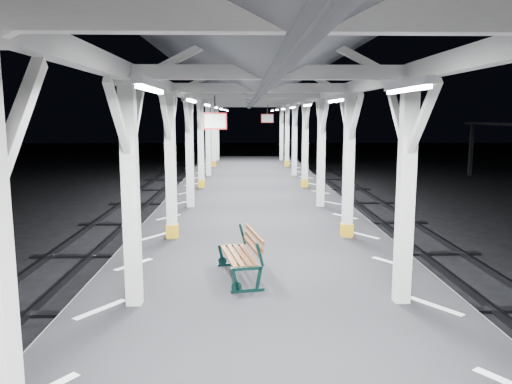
{
  "coord_description": "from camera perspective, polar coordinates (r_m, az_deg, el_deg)",
  "views": [
    {
      "loc": [
        -0.37,
        -9.14,
        3.79
      ],
      "look_at": [
        -0.11,
        1.15,
        2.2
      ],
      "focal_mm": 35.0,
      "sensor_mm": 36.0,
      "label": 1
    }
  ],
  "objects": [
    {
      "name": "track_left",
      "position": [
        10.89,
        -27.14,
        -12.14
      ],
      "size": [
        2.2,
        60.0,
        0.16
      ],
      "color": "#2D2D33",
      "rests_on": "ground"
    },
    {
      "name": "ground",
      "position": [
        9.9,
        0.84,
        -13.73
      ],
      "size": [
        120.0,
        120.0,
        0.0
      ],
      "primitive_type": "plane",
      "color": "black",
      "rests_on": "ground"
    },
    {
      "name": "hazard_stripes_right",
      "position": [
        9.96,
        15.22,
        -7.78
      ],
      "size": [
        1.0,
        48.0,
        0.01
      ],
      "primitive_type": "cube",
      "color": "silver",
      "rests_on": "platform"
    },
    {
      "name": "bench_mid",
      "position": [
        8.65,
        -1.39,
        -7.03
      ],
      "size": [
        0.83,
        1.57,
        0.81
      ],
      "rotation": [
        0.0,
        0.0,
        0.19
      ],
      "color": "black",
      "rests_on": "platform"
    },
    {
      "name": "canopy",
      "position": [
        9.16,
        0.91,
        13.59
      ],
      "size": [
        5.4,
        49.0,
        4.65
      ],
      "color": "silver",
      "rests_on": "platform"
    },
    {
      "name": "hazard_stripes_left",
      "position": [
        9.78,
        -13.8,
        -8.04
      ],
      "size": [
        1.0,
        48.0,
        0.01
      ],
      "primitive_type": "cube",
      "color": "silver",
      "rests_on": "platform"
    },
    {
      "name": "platform",
      "position": [
        9.72,
        0.85,
        -11.01
      ],
      "size": [
        6.0,
        50.0,
        1.0
      ],
      "primitive_type": "cube",
      "color": "black",
      "rests_on": "ground"
    }
  ]
}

